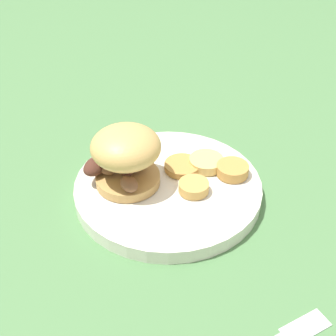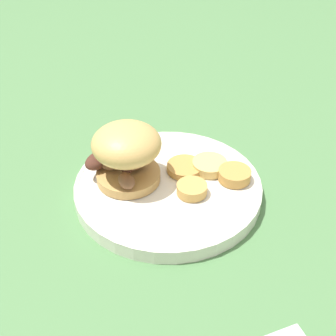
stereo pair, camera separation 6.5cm
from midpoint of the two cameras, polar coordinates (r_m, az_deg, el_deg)
name	(u,v)px [view 1 (the left image)]	position (r m, az deg, el deg)	size (l,w,h in m)	color
ground_plane	(168,194)	(0.68, -2.74, -3.30)	(4.00, 4.00, 0.00)	#4C7A47
dinner_plate	(168,187)	(0.67, -2.77, -2.48)	(0.27, 0.27, 0.02)	white
sandwich	(124,155)	(0.64, -8.23, 1.44)	(0.11, 0.10, 0.09)	tan
potato_round_0	(182,166)	(0.68, -0.96, 0.12)	(0.05, 0.05, 0.01)	#BC8942
potato_round_1	(233,170)	(0.68, 5.17, -0.32)	(0.05, 0.05, 0.02)	#BC8942
potato_round_2	(194,187)	(0.64, 0.29, -2.43)	(0.04, 0.04, 0.01)	tan
potato_round_3	(205,161)	(0.69, 1.86, 0.75)	(0.05, 0.05, 0.01)	#DBB766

